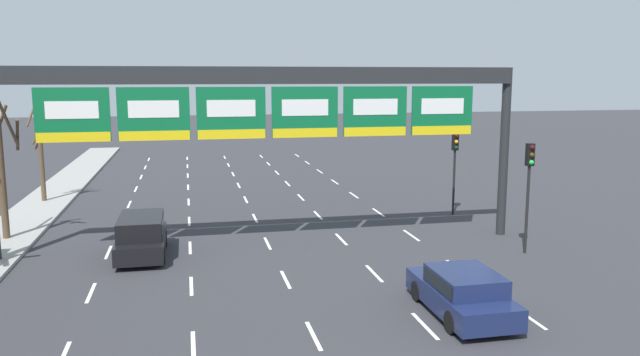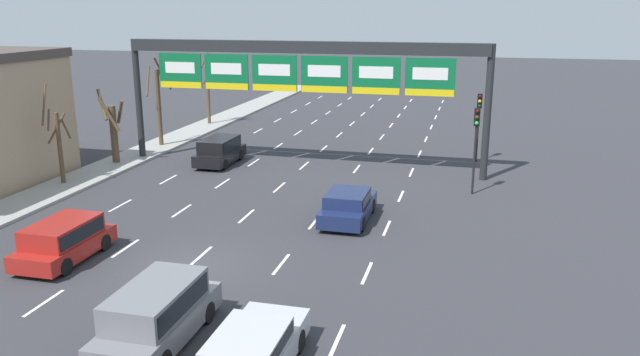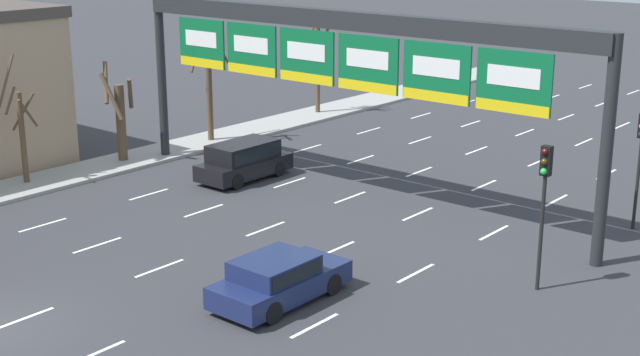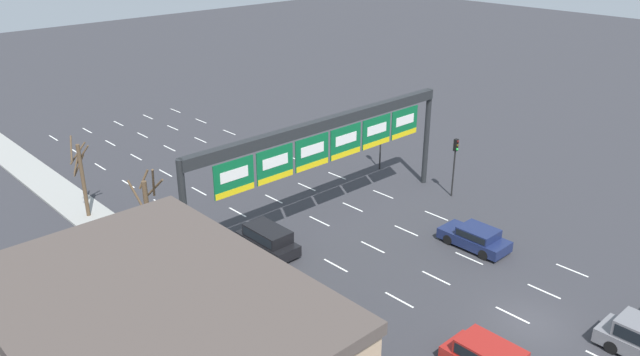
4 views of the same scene
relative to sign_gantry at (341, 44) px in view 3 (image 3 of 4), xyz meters
name	(u,v)px [view 3 (image 3 of 4)]	position (x,y,z in m)	size (l,w,h in m)	color
lane_dashes	(310,212)	(0.00, -1.82, -6.30)	(13.32, 67.00, 0.01)	white
sign_gantry	(341,44)	(0.00, 0.00, 0.00)	(21.81, 0.70, 7.56)	#232628
suv_black	(244,159)	(-5.20, -0.19, -5.38)	(1.88, 4.34, 1.65)	black
car_navy	(278,278)	(4.72, -8.76, -5.54)	(1.98, 4.41, 1.42)	#19234C
traffic_light_near_gantry	(544,188)	(10.16, -3.03, -3.07)	(0.30, 0.35, 4.52)	black
tree_bare_closest	(319,60)	(-11.39, 12.21, -3.12)	(1.45, 0.98, 5.79)	brown
tree_bare_second	(21,127)	(-11.67, -6.80, -3.79)	(1.36, 1.55, 5.36)	brown
tree_bare_third	(209,79)	(-11.14, 3.48, -3.03)	(1.85, 1.83, 6.11)	brown
tree_bare_furthest	(119,114)	(-11.42, -1.91, -4.00)	(1.72, 1.73, 4.54)	brown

